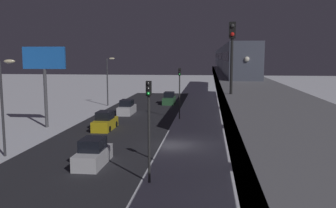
{
  "coord_description": "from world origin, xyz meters",
  "views": [
    {
      "loc": [
        -3.33,
        31.79,
        7.92
      ],
      "look_at": [
        2.1,
        -16.87,
        1.48
      ],
      "focal_mm": 39.27,
      "sensor_mm": 36.0,
      "label": 1
    }
  ],
  "objects": [
    {
      "name": "rail_signal",
      "position": [
        -4.57,
        10.93,
        8.5
      ],
      "size": [
        0.36,
        0.41,
        4.0
      ],
      "color": "black",
      "rests_on": "elevated_railway"
    },
    {
      "name": "avenue_asphalt",
      "position": [
        6.41,
        0.0,
        0.0
      ],
      "size": [
        11.0,
        91.08,
        0.01
      ],
      "primitive_type": "cube",
      "color": "#28282D",
      "rests_on": "ground_plane"
    },
    {
      "name": "street_lamp_far",
      "position": [
        12.49,
        -25.0,
        4.81
      ],
      "size": [
        1.35,
        0.44,
        7.65
      ],
      "color": "#38383D",
      "rests_on": "ground_plane"
    },
    {
      "name": "commercial_billboard",
      "position": [
        14.59,
        -6.77,
        6.83
      ],
      "size": [
        4.8,
        0.36,
        8.9
      ],
      "color": "#4C4C51",
      "rests_on": "ground_plane"
    },
    {
      "name": "sedan_white_2",
      "position": [
        5.01,
        6.47,
        0.8
      ],
      "size": [
        1.8,
        4.35,
        1.97
      ],
      "rotation": [
        0.0,
        0.0,
        3.14
      ],
      "color": "silver",
      "rests_on": "ground_plane"
    },
    {
      "name": "traffic_light_mid",
      "position": [
        0.31,
        -13.88,
        4.2
      ],
      "size": [
        0.32,
        0.44,
        6.4
      ],
      "color": "#2D2D2D",
      "rests_on": "ground_plane"
    },
    {
      "name": "street_lamp_near",
      "position": [
        12.49,
        5.0,
        4.81
      ],
      "size": [
        1.35,
        0.44,
        7.65
      ],
      "color": "#38383D",
      "rests_on": "ground_plane"
    },
    {
      "name": "sedan_yellow",
      "position": [
        7.81,
        -6.41,
        0.78
      ],
      "size": [
        1.91,
        4.52,
        1.97
      ],
      "color": "gold",
      "rests_on": "ground_plane"
    },
    {
      "name": "subway_train",
      "position": [
        -6.47,
        -36.71,
        7.55
      ],
      "size": [
        2.94,
        74.07,
        3.4
      ],
      "color": "#4C5160",
      "rests_on": "elevated_railway"
    },
    {
      "name": "sedan_green",
      "position": [
        3.21,
        -28.45,
        0.8
      ],
      "size": [
        1.8,
        4.73,
        1.97
      ],
      "rotation": [
        0.0,
        0.0,
        3.14
      ],
      "color": "#2D6038",
      "rests_on": "ground_plane"
    },
    {
      "name": "traffic_light_near",
      "position": [
        0.31,
        9.79,
        4.2
      ],
      "size": [
        0.32,
        0.44,
        6.4
      ],
      "color": "#2D2D2D",
      "rests_on": "ground_plane"
    },
    {
      "name": "elevated_railway",
      "position": [
        -6.38,
        0.0,
        4.99
      ],
      "size": [
        5.0,
        91.08,
        5.77
      ],
      "color": "slate",
      "rests_on": "ground_plane"
    },
    {
      "name": "ground_plane",
      "position": [
        0.0,
        0.0,
        0.0
      ],
      "size": [
        240.0,
        240.0,
        0.0
      ],
      "primitive_type": "plane",
      "color": "white"
    },
    {
      "name": "sedan_white",
      "position": [
        7.81,
        -17.05,
        0.8
      ],
      "size": [
        1.8,
        4.45,
        1.97
      ],
      "color": "silver",
      "rests_on": "ground_plane"
    }
  ]
}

